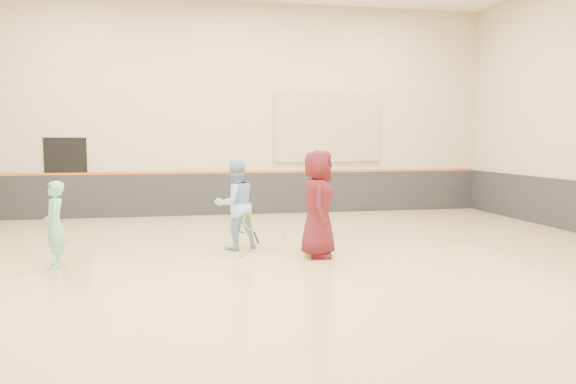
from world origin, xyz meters
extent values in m
cube|color=tan|center=(0.00, 0.00, -0.10)|extent=(15.00, 12.00, 0.20)
cube|color=#C4B38F|center=(0.00, 6.01, 3.00)|extent=(15.00, 0.02, 6.00)
cube|color=#C4B38F|center=(0.00, -6.01, 3.00)|extent=(15.00, 0.02, 6.00)
cube|color=#232326|center=(0.00, 5.97, 0.60)|extent=(14.90, 0.04, 1.20)
cube|color=#D85914|center=(0.00, 5.96, 1.22)|extent=(14.90, 0.03, 0.06)
cube|color=tan|center=(2.80, 5.95, 2.50)|extent=(3.20, 0.08, 2.00)
cube|color=black|center=(-4.50, 5.98, 1.10)|extent=(1.10, 0.05, 2.20)
imported|color=#7BD6CB|center=(-3.57, -0.16, 0.73)|extent=(0.44, 0.59, 1.46)
imported|color=#9BBDEF|center=(-0.44, 0.88, 0.88)|extent=(1.02, 0.91, 1.76)
imported|color=#55141B|center=(0.96, -0.18, 0.98)|extent=(0.83, 1.07, 1.95)
sphere|color=#B5CB2F|center=(-0.42, 0.08, 0.03)|extent=(0.07, 0.07, 0.07)
sphere|color=gold|center=(1.10, -0.38, 1.29)|extent=(0.07, 0.07, 0.07)
sphere|color=gold|center=(0.65, 1.63, 0.03)|extent=(0.07, 0.07, 0.07)
camera|label=1|loc=(-1.53, -10.01, 2.14)|focal=35.00mm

